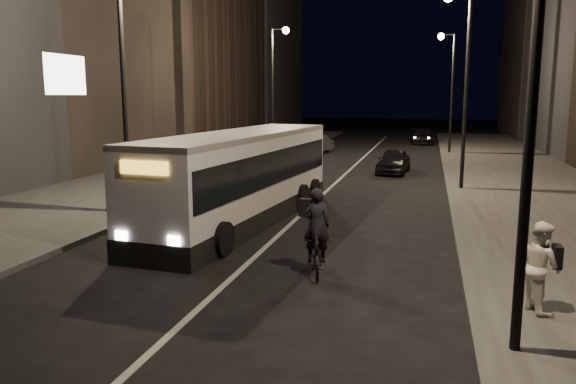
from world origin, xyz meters
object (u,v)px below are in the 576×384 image
Objects in this scene: streetlight_right_near at (519,1)px; streetlight_left_near at (129,55)px; car_near at (394,161)px; streetlight_right_mid at (461,64)px; car_far at (422,136)px; cyclist_on_bicycle at (317,246)px; streetlight_right_far at (449,77)px; streetlight_left_far at (276,75)px; pedestrian_woman at (540,266)px; city_bus at (242,174)px; car_mid at (317,144)px.

streetlight_right_near and streetlight_left_near have the same top height.
car_near is at bearing 59.67° from streetlight_left_near.
car_near is at bearing 97.83° from streetlight_right_near.
streetlight_right_mid is 25.21m from car_far.
streetlight_right_far is at bearing 70.83° from cyclist_on_bicycle.
streetlight_left_far is (0.00, 18.00, 0.00)m from streetlight_left_near.
pedestrian_woman is at bearing -74.49° from car_near.
car_far is (-1.73, 8.70, -4.72)m from streetlight_right_far.
streetlight_right_mid is at bearing 62.26° from cyclist_on_bicycle.
city_bus is 2.92× the size of car_near.
streetlight_right_mid reaches higher than car_mid.
car_mid is (-9.83, 28.86, -0.33)m from pedestrian_woman.
car_mid is at bearing 126.90° from car_near.
streetlight_right_near is 2.02× the size of car_mid.
city_bus is 22.65m from car_mid.
streetlight_left_near is 18.00m from streetlight_left_far.
streetlight_right_mid reaches higher than pedestrian_woman.
city_bus is 5.38× the size of cyclist_on_bicycle.
city_bus is at bearing 1.94° from streetlight_left_near.
city_bus is 33.00m from car_far.
car_mid is at bearing 121.34° from streetlight_right_mid.
streetlight_right_near is 1.00× the size of streetlight_right_far.
streetlight_left_far is 24.20m from cyclist_on_bicycle.
car_near is 11.19m from car_mid.
city_bus is 2.73× the size of car_mid.
streetlight_right_near is 1.00× the size of streetlight_left_near.
streetlight_right_far reaches higher than car_far.
car_mid is (-8.93, 14.67, -4.70)m from streetlight_right_mid.
streetlight_left_far is at bearing 107.40° from city_bus.
streetlight_left_far is at bearing 112.30° from streetlight_right_near.
streetlight_right_mid is 1.00× the size of streetlight_left_near.
city_bus is at bearing 130.47° from streetlight_right_near.
pedestrian_woman is at bearing -31.48° from cyclist_on_bicycle.
pedestrian_woman is 0.42× the size of car_mid.
streetlight_left_far is at bearing 90.00° from streetlight_left_near.
streetlight_right_mid is 17.81m from car_mid.
car_near is 19.50m from car_far.
streetlight_right_near is 0.74× the size of city_bus.
streetlight_right_near is 32.29m from car_mid.
streetlight_left_near is (-10.66, -8.00, 0.00)m from streetlight_right_mid.
car_mid is (-8.93, 30.67, -4.70)m from streetlight_right_near.
streetlight_left_far reaches higher than car_mid.
city_bus is 5.93m from cyclist_on_bicycle.
streetlight_right_near is at bearing 129.93° from pedestrian_woman.
cyclist_on_bicycle reaches higher than car_mid.
streetlight_right_mid reaches higher than car_near.
car_mid is 0.91× the size of car_far.
streetlight_left_far is (-10.66, 26.00, 0.00)m from streetlight_right_near.
streetlight_right_mid is at bearing -19.97° from pedestrian_woman.
city_bus reaches higher than pedestrian_woman.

